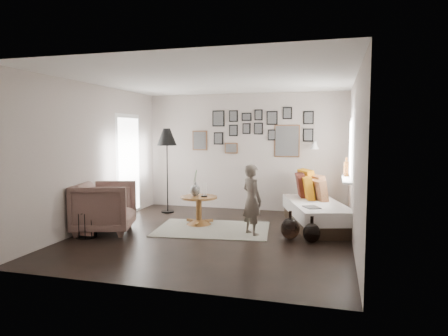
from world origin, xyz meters
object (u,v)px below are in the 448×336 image
(armchair, at_px, (105,207))
(magazine_basket, at_px, (86,225))
(vase, at_px, (195,188))
(daybed, at_px, (316,209))
(pedestal_table, at_px, (199,212))
(demijohn_small, at_px, (312,233))
(demijohn_large, at_px, (290,228))
(child, at_px, (252,200))
(floor_lamp, at_px, (167,140))

(armchair, xyz_separation_m, magazine_basket, (-0.12, -0.37, -0.23))
(vase, height_order, daybed, vase)
(pedestal_table, height_order, armchair, armchair)
(demijohn_small, bearing_deg, daybed, 89.19)
(pedestal_table, distance_m, daybed, 2.19)
(armchair, relative_size, demijohn_large, 2.08)
(daybed, height_order, demijohn_small, daybed)
(vase, relative_size, daybed, 0.23)
(vase, relative_size, child, 0.41)
(armchair, bearing_deg, pedestal_table, -73.20)
(vase, bearing_deg, demijohn_small, -17.97)
(demijohn_large, distance_m, demijohn_small, 0.37)
(armchair, bearing_deg, vase, -71.03)
(pedestal_table, height_order, child, child)
(pedestal_table, xyz_separation_m, demijohn_large, (1.77, -0.57, -0.07))
(magazine_basket, xyz_separation_m, child, (2.62, 0.89, 0.40))
(pedestal_table, xyz_separation_m, child, (1.11, -0.45, 0.35))
(armchair, bearing_deg, floor_lamp, -28.38)
(vase, distance_m, demijohn_small, 2.37)
(demijohn_large, bearing_deg, daybed, 71.22)
(demijohn_small, bearing_deg, armchair, -175.60)
(vase, distance_m, child, 1.28)
(vase, xyz_separation_m, daybed, (2.21, 0.49, -0.38))
(pedestal_table, bearing_deg, floor_lamp, 138.00)
(daybed, xyz_separation_m, demijohn_small, (-0.02, -1.20, -0.15))
(pedestal_table, height_order, floor_lamp, floor_lamp)
(floor_lamp, height_order, demijohn_small, floor_lamp)
(demijohn_large, bearing_deg, magazine_basket, -166.88)
(pedestal_table, height_order, demijohn_large, pedestal_table)
(daybed, height_order, demijohn_large, daybed)
(pedestal_table, distance_m, demijohn_large, 1.86)
(child, bearing_deg, magazine_basket, 60.51)
(daybed, relative_size, child, 1.81)
(daybed, relative_size, floor_lamp, 1.20)
(magazine_basket, distance_m, demijohn_large, 3.37)
(floor_lamp, xyz_separation_m, demijohn_small, (3.16, -1.63, -1.41))
(armchair, relative_size, demijohn_small, 2.29)
(pedestal_table, xyz_separation_m, daybed, (2.13, 0.51, 0.06))
(armchair, height_order, floor_lamp, floor_lamp)
(daybed, xyz_separation_m, demijohn_large, (-0.37, -1.08, -0.13))
(child, bearing_deg, armchair, 53.40)
(vase, relative_size, armchair, 0.51)
(floor_lamp, height_order, demijohn_large, floor_lamp)
(vase, height_order, child, child)
(demijohn_small, height_order, child, child)
(daybed, relative_size, magazine_basket, 5.23)
(floor_lamp, bearing_deg, daybed, -7.72)
(vase, xyz_separation_m, armchair, (-1.31, -0.98, -0.25))
(magazine_basket, distance_m, demijohn_small, 3.69)
(pedestal_table, height_order, vase, vase)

